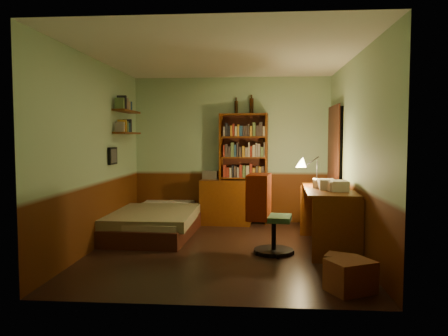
# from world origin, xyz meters

# --- Properties ---
(floor) EXTENTS (3.50, 4.00, 0.02)m
(floor) POSITION_xyz_m (0.00, 0.00, -0.01)
(floor) COLOR black
(floor) RESTS_ON ground
(ceiling) EXTENTS (3.50, 4.00, 0.02)m
(ceiling) POSITION_xyz_m (0.00, 0.00, 2.61)
(ceiling) COLOR silver
(ceiling) RESTS_ON wall_back
(wall_back) EXTENTS (3.50, 0.02, 2.60)m
(wall_back) POSITION_xyz_m (0.00, 2.01, 1.30)
(wall_back) COLOR #96BA8E
(wall_back) RESTS_ON ground
(wall_left) EXTENTS (0.02, 4.00, 2.60)m
(wall_left) POSITION_xyz_m (-1.76, 0.00, 1.30)
(wall_left) COLOR #96BA8E
(wall_left) RESTS_ON ground
(wall_right) EXTENTS (0.02, 4.00, 2.60)m
(wall_right) POSITION_xyz_m (1.76, 0.00, 1.30)
(wall_right) COLOR #96BA8E
(wall_right) RESTS_ON ground
(wall_front) EXTENTS (3.50, 0.02, 2.60)m
(wall_front) POSITION_xyz_m (0.00, -2.01, 1.30)
(wall_front) COLOR #96BA8E
(wall_front) RESTS_ON ground
(doorway) EXTENTS (0.06, 0.90, 2.00)m
(doorway) POSITION_xyz_m (1.72, 1.30, 1.00)
(doorway) COLOR black
(doorway) RESTS_ON ground
(door_trim) EXTENTS (0.02, 0.98, 2.08)m
(door_trim) POSITION_xyz_m (1.69, 1.30, 1.00)
(door_trim) COLOR #3D1A10
(door_trim) RESTS_ON ground
(bed) EXTENTS (1.29, 2.26, 0.66)m
(bed) POSITION_xyz_m (-1.14, 0.97, 0.33)
(bed) COLOR #66794A
(bed) RESTS_ON ground
(dresser) EXTENTS (0.91, 0.49, 0.79)m
(dresser) POSITION_xyz_m (-0.08, 1.76, 0.39)
(dresser) COLOR #5A2A0C
(dresser) RESTS_ON ground
(mini_stereo) EXTENTS (0.32, 0.27, 0.15)m
(mini_stereo) POSITION_xyz_m (-0.35, 1.89, 0.86)
(mini_stereo) COLOR #B2B2B7
(mini_stereo) RESTS_ON dresser
(bookshelf) EXTENTS (0.86, 0.34, 1.95)m
(bookshelf) POSITION_xyz_m (0.22, 1.85, 0.97)
(bookshelf) COLOR #5A2A0C
(bookshelf) RESTS_ON ground
(bottle_left) EXTENTS (0.08, 0.08, 0.23)m
(bottle_left) POSITION_xyz_m (0.08, 1.96, 2.06)
(bottle_left) COLOR black
(bottle_left) RESTS_ON bookshelf
(bottle_right) EXTENTS (0.08, 0.08, 0.28)m
(bottle_right) POSITION_xyz_m (0.35, 1.96, 2.08)
(bottle_right) COLOR black
(bottle_right) RESTS_ON bookshelf
(desk) EXTENTS (0.72, 1.58, 0.83)m
(desk) POSITION_xyz_m (1.44, 0.19, 0.41)
(desk) COLOR #5A2A0C
(desk) RESTS_ON ground
(paper_stack) EXTENTS (0.24, 0.31, 0.11)m
(paper_stack) POSITION_xyz_m (1.35, 0.37, 0.88)
(paper_stack) COLOR silver
(paper_stack) RESTS_ON desk
(desk_lamp) EXTENTS (0.21, 0.21, 0.60)m
(desk_lamp) POSITION_xyz_m (1.35, 0.69, 1.13)
(desk_lamp) COLOR black
(desk_lamp) RESTS_ON desk
(office_chair) EXTENTS (0.58, 0.52, 1.04)m
(office_chair) POSITION_xyz_m (0.69, -0.14, 0.52)
(office_chair) COLOR #2F5432
(office_chair) RESTS_ON ground
(red_jacket) EXTENTS (0.34, 0.53, 0.59)m
(red_jacket) POSITION_xyz_m (0.82, -0.18, 1.33)
(red_jacket) COLOR #962400
(red_jacket) RESTS_ON office_chair
(wall_shelf_lower) EXTENTS (0.20, 0.90, 0.03)m
(wall_shelf_lower) POSITION_xyz_m (-1.64, 1.10, 1.60)
(wall_shelf_lower) COLOR #5A2A0C
(wall_shelf_lower) RESTS_ON wall_left
(wall_shelf_upper) EXTENTS (0.20, 0.90, 0.03)m
(wall_shelf_upper) POSITION_xyz_m (-1.64, 1.10, 1.95)
(wall_shelf_upper) COLOR #5A2A0C
(wall_shelf_upper) RESTS_ON wall_left
(framed_picture) EXTENTS (0.04, 0.32, 0.26)m
(framed_picture) POSITION_xyz_m (-1.72, 0.60, 1.25)
(framed_picture) COLOR black
(framed_picture) RESTS_ON wall_left
(cardboard_box_a) EXTENTS (0.53, 0.50, 0.32)m
(cardboard_box_a) POSITION_xyz_m (1.39, -1.53, 0.16)
(cardboard_box_a) COLOR brown
(cardboard_box_a) RESTS_ON ground
(cardboard_box_b) EXTENTS (0.38, 0.35, 0.21)m
(cardboard_box_b) POSITION_xyz_m (1.40, -0.95, 0.11)
(cardboard_box_b) COLOR brown
(cardboard_box_b) RESTS_ON ground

